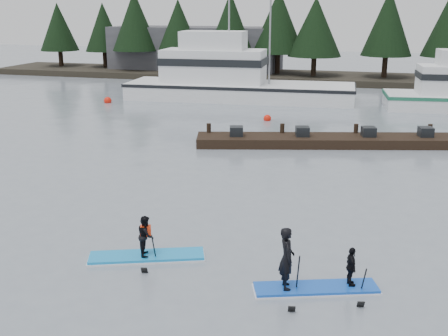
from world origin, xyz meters
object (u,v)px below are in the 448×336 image
(fishing_boat_large, at_px, (233,90))
(paddleboard_duo, at_px, (310,270))
(paddleboard_solo, at_px, (146,246))
(floating_dock, at_px, (340,141))

(fishing_boat_large, height_order, paddleboard_duo, fishing_boat_large)
(paddleboard_solo, bearing_deg, floating_dock, 53.20)
(floating_dock, bearing_deg, paddleboard_solo, -120.30)
(fishing_boat_large, bearing_deg, paddleboard_solo, -83.69)
(fishing_boat_large, xyz_separation_m, paddleboard_solo, (5.15, -29.00, -0.36))
(floating_dock, relative_size, paddleboard_duo, 4.61)
(paddleboard_solo, height_order, paddleboard_duo, paddleboard_duo)
(fishing_boat_large, distance_m, floating_dock, 16.34)
(paddleboard_solo, bearing_deg, paddleboard_duo, -28.95)
(fishing_boat_large, distance_m, paddleboard_solo, 29.45)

